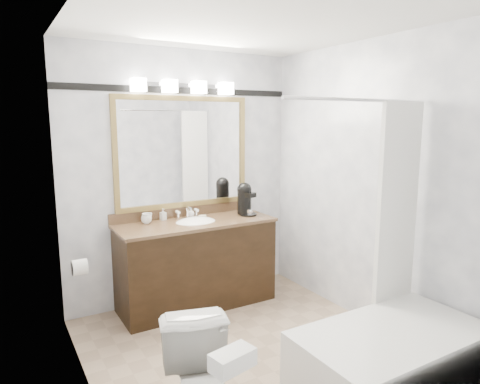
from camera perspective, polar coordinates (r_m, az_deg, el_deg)
name	(u,v)px	position (r m, az deg, el deg)	size (l,w,h in m)	color
room	(251,197)	(3.19, 1.54, -0.64)	(2.42, 2.62, 2.52)	#9F846B
vanity	(196,262)	(4.27, -5.84, -9.25)	(1.53, 0.58, 0.97)	black
mirror	(183,152)	(4.30, -7.56, 5.27)	(1.40, 0.04, 1.10)	olive
vanity_light_bar	(184,86)	(4.25, -7.46, 13.78)	(1.02, 0.14, 0.12)	silver
accent_stripe	(182,90)	(4.31, -7.80, 13.27)	(2.40, 0.01, 0.06)	black
bathtub	(392,352)	(3.23, 19.55, -19.45)	(1.30, 0.75, 1.96)	white
tp_roll	(80,267)	(3.55, -20.61, -9.37)	(0.12, 0.12, 0.11)	white
tissue_box	(233,360)	(2.07, -1.00, -21.46)	(0.20, 0.11, 0.08)	white
coffee_maker	(245,198)	(4.39, 0.66, -0.84)	(0.18, 0.22, 0.33)	black
cup_left	(146,220)	(4.14, -12.37, -3.62)	(0.10, 0.10, 0.08)	white
cup_right	(147,218)	(4.18, -12.27, -3.39)	(0.10, 0.10, 0.09)	white
soap_bottle_a	(163,214)	(4.25, -10.23, -2.94)	(0.05, 0.05, 0.11)	white
soap_bottle_b	(191,212)	(4.34, -6.55, -2.73)	(0.07, 0.07, 0.09)	white
soap_bar	(202,216)	(4.31, -5.03, -3.26)	(0.07, 0.04, 0.02)	beige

